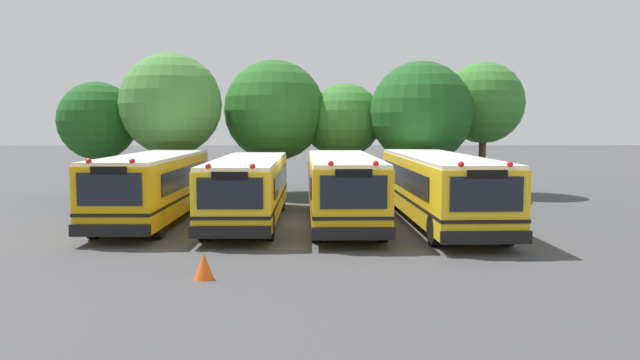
% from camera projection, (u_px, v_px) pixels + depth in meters
% --- Properties ---
extents(ground_plane, '(160.00, 160.00, 0.00)m').
position_uv_depth(ground_plane, '(295.00, 223.00, 22.67)').
color(ground_plane, '#424244').
extents(school_bus_0, '(2.65, 9.55, 2.66)m').
position_uv_depth(school_bus_0, '(153.00, 185.00, 22.58)').
color(school_bus_0, '#EAA80C').
rests_on(school_bus_0, ground_plane).
extents(school_bus_1, '(2.56, 10.16, 2.53)m').
position_uv_depth(school_bus_1, '(249.00, 187.00, 22.61)').
color(school_bus_1, yellow).
rests_on(school_bus_1, ground_plane).
extents(school_bus_2, '(2.49, 10.24, 2.63)m').
position_uv_depth(school_bus_2, '(342.00, 186.00, 22.43)').
color(school_bus_2, yellow).
rests_on(school_bus_2, ground_plane).
extents(school_bus_3, '(2.75, 11.60, 2.65)m').
position_uv_depth(school_bus_3, '(439.00, 186.00, 22.48)').
color(school_bus_3, yellow).
rests_on(school_bus_3, ground_plane).
extents(tree_0, '(3.83, 3.83, 5.74)m').
position_uv_depth(tree_0, '(97.00, 122.00, 29.64)').
color(tree_0, '#4C3823').
rests_on(tree_0, ground_plane).
extents(tree_1, '(4.90, 4.90, 7.07)m').
position_uv_depth(tree_1, '(174.00, 102.00, 29.10)').
color(tree_1, '#4C3823').
rests_on(tree_1, ground_plane).
extents(tree_2, '(5.20, 5.20, 6.96)m').
position_uv_depth(tree_2, '(276.00, 111.00, 31.29)').
color(tree_2, '#4C3823').
rests_on(tree_2, ground_plane).
extents(tree_3, '(4.03, 3.82, 5.79)m').
position_uv_depth(tree_3, '(341.00, 122.00, 31.62)').
color(tree_3, '#4C3823').
rests_on(tree_3, ground_plane).
extents(tree_4, '(5.11, 5.11, 6.78)m').
position_uv_depth(tree_4, '(421.00, 114.00, 30.17)').
color(tree_4, '#4C3823').
rests_on(tree_4, ground_plane).
extents(tree_5, '(4.21, 4.21, 6.87)m').
position_uv_depth(tree_5, '(482.00, 102.00, 31.34)').
color(tree_5, '#4C3823').
rests_on(tree_5, ground_plane).
extents(traffic_cone, '(0.48, 0.48, 0.63)m').
position_uv_depth(traffic_cone, '(204.00, 266.00, 14.39)').
color(traffic_cone, '#EA5914').
rests_on(traffic_cone, ground_plane).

